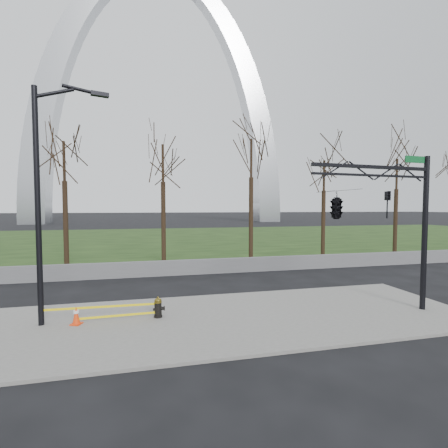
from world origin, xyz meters
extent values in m
plane|color=black|center=(0.00, 0.00, 0.00)|extent=(500.00, 500.00, 0.00)
cube|color=slate|center=(0.00, 0.00, 0.05)|extent=(18.00, 6.00, 0.10)
cube|color=#1B3112|center=(0.00, 30.00, 0.03)|extent=(120.00, 40.00, 0.06)
cube|color=#59595B|center=(0.00, 8.00, 0.45)|extent=(60.00, 0.30, 0.90)
cylinder|color=black|center=(-2.49, 0.56, 0.13)|extent=(0.31, 0.31, 0.05)
cylinder|color=black|center=(-2.49, 0.56, 0.37)|extent=(0.23, 0.23, 0.54)
cylinder|color=black|center=(-2.30, 0.54, 0.41)|extent=(0.19, 0.16, 0.14)
cylinder|color=black|center=(-2.62, 0.57, 0.39)|extent=(0.10, 0.10, 0.09)
cylinder|color=brown|center=(-2.49, 0.56, 0.66)|extent=(0.27, 0.27, 0.05)
ellipsoid|color=brown|center=(-2.49, 0.56, 0.71)|extent=(0.25, 0.25, 0.19)
cylinder|color=brown|center=(-2.49, 0.56, 0.82)|extent=(0.05, 0.05, 0.07)
cube|color=#F43B0C|center=(-5.20, 0.47, 0.12)|extent=(0.41, 0.41, 0.04)
cone|color=#F43B0C|center=(-5.20, 0.47, 0.43)|extent=(0.25, 0.25, 0.58)
cylinder|color=white|center=(-5.20, 0.47, 0.53)|extent=(0.18, 0.18, 0.09)
cylinder|color=black|center=(-6.34, 0.69, 4.00)|extent=(0.18, 0.18, 8.00)
cylinder|color=black|center=(-5.81, 0.84, 7.85)|extent=(1.25, 0.44, 0.56)
cylinder|color=black|center=(-4.99, 1.06, 8.10)|extent=(1.20, 0.43, 0.22)
cube|color=black|center=(-4.41, 1.21, 8.05)|extent=(0.64, 0.37, 0.14)
cylinder|color=black|center=(7.56, -0.86, 3.00)|extent=(0.20, 0.20, 6.00)
cube|color=black|center=(5.07, -1.02, 5.50)|extent=(5.00, 0.44, 0.12)
cube|color=black|center=(5.07, -1.02, 5.20)|extent=(4.99, 0.40, 0.08)
cube|color=#0C5926|center=(6.96, -0.89, 5.85)|extent=(0.90, 0.10, 0.25)
imported|color=black|center=(5.77, -0.97, 4.15)|extent=(0.18, 0.21, 1.00)
imported|color=black|center=(3.57, -1.11, 4.15)|extent=(0.69, 2.51, 1.00)
cube|color=yellow|center=(-4.42, 0.63, 0.59)|extent=(3.85, 0.14, 0.08)
cube|color=yellow|center=(-3.85, 0.51, 0.28)|extent=(2.71, 0.09, 0.08)
camera|label=1|loc=(-2.74, -10.91, 4.05)|focal=25.41mm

